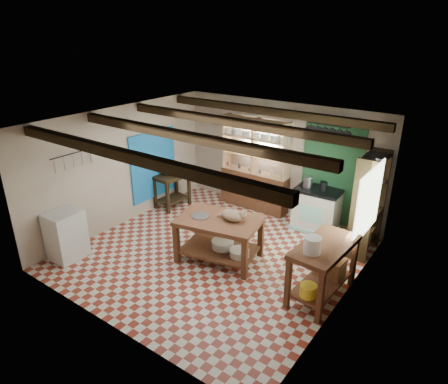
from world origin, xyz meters
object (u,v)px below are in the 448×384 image
Objects in this scene: white_cabinet at (66,235)px; cat at (233,215)px; stove at (317,209)px; right_counter at (322,271)px; work_table at (219,239)px; prep_table at (172,190)px.

white_cabinet is 2.18× the size of cat.
right_counter is at bearing -66.87° from stove.
work_table is 3.47× the size of cat.
work_table is 2.42m from stove.
work_table is at bearing -116.40° from stove.
cat is at bearing -111.96° from stove.
stove is 3.47m from prep_table.
white_cabinet reaches higher than prep_table.
white_cabinet is (-3.35, -3.86, 0.01)m from stove.
cat is at bearing 31.75° from white_cabinet.
right_counter is 1.84m from cat.
stove is at bearing 54.24° from work_table.
prep_table is 4.54m from right_counter.
work_table is at bearing -178.69° from cat.
prep_table is 1.92× the size of cat.
white_cabinet is at bearing -133.69° from stove.
work_table is at bearing -23.97° from prep_table.
cat reaches higher than stove.
prep_table is 0.88× the size of white_cabinet.
right_counter is at bearing 19.24° from white_cabinet.
right_counter is at bearing -11.17° from prep_table.
right_counter reaches higher than stove.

